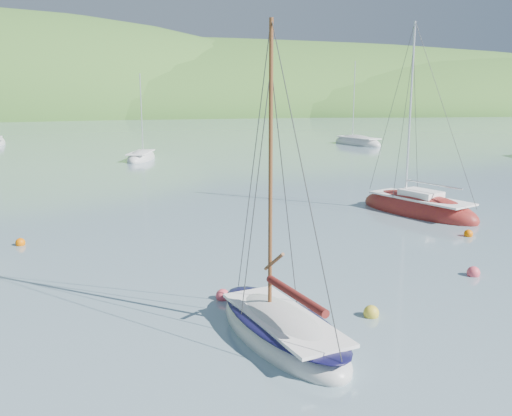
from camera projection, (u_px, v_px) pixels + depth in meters
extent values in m
plane|color=slate|center=(352.00, 332.00, 16.99)|extent=(700.00, 700.00, 0.00)
ellipsoid|color=#326627|center=(159.00, 110.00, 179.99)|extent=(440.00, 110.00, 44.00)
ellipsoid|color=#326627|center=(436.00, 109.00, 187.80)|extent=(240.00, 100.00, 34.00)
ellipsoid|color=silver|center=(282.00, 334.00, 16.55)|extent=(3.84, 6.65, 1.54)
cube|color=white|center=(284.00, 318.00, 16.33)|extent=(2.92, 5.17, 0.10)
cylinder|color=brown|center=(271.00, 171.00, 16.23)|extent=(0.12, 0.12, 8.36)
ellipsoid|color=#100F36|center=(282.00, 320.00, 16.46)|extent=(3.78, 6.58, 0.26)
cylinder|color=maroon|center=(296.00, 295.00, 15.59)|extent=(1.01, 2.97, 0.24)
ellipsoid|color=maroon|center=(418.00, 211.00, 32.90)|extent=(5.70, 8.28, 2.17)
cube|color=white|center=(421.00, 198.00, 32.61)|extent=(4.36, 6.42, 0.10)
cylinder|color=white|center=(410.00, 111.00, 32.47)|extent=(0.12, 0.12, 9.83)
cube|color=white|center=(421.00, 194.00, 32.56)|extent=(2.25, 2.61, 0.42)
cylinder|color=white|center=(433.00, 184.00, 31.80)|extent=(1.63, 3.48, 0.09)
ellipsoid|color=silver|center=(141.00, 159.00, 57.10)|extent=(3.90, 6.82, 1.76)
cube|color=white|center=(141.00, 152.00, 56.84)|extent=(2.96, 5.30, 0.10)
cylinder|color=white|center=(141.00, 113.00, 56.92)|extent=(0.12, 0.12, 7.74)
ellipsoid|color=silver|center=(357.00, 143.00, 72.07)|extent=(5.39, 8.34, 2.14)
cube|color=white|center=(358.00, 138.00, 71.78)|extent=(4.11, 6.47, 0.10)
cylinder|color=white|center=(354.00, 100.00, 71.72)|extent=(0.12, 0.12, 9.45)
sphere|color=gold|center=(371.00, 313.00, 18.09)|extent=(0.50, 0.50, 0.50)
sphere|color=#EA4958|center=(223.00, 296.00, 19.58)|extent=(0.48, 0.48, 0.48)
sphere|color=#FF6C00|center=(468.00, 234.00, 27.82)|extent=(0.43, 0.43, 0.43)
sphere|color=#FF6C00|center=(20.00, 243.00, 26.24)|extent=(0.44, 0.44, 0.44)
sphere|color=#EA4958|center=(473.00, 273.00, 22.01)|extent=(0.50, 0.50, 0.50)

